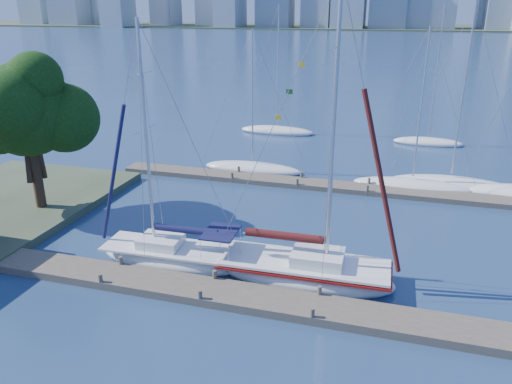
# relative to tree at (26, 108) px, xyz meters

# --- Properties ---
(ground) EXTENTS (700.00, 700.00, 0.00)m
(ground) POSITION_rel_tree_xyz_m (13.71, -6.08, -6.83)
(ground) COLOR navy
(ground) RESTS_ON ground
(near_dock) EXTENTS (26.00, 2.00, 0.40)m
(near_dock) POSITION_rel_tree_xyz_m (13.71, -6.08, -6.63)
(near_dock) COLOR #4C4337
(near_dock) RESTS_ON ground
(far_dock) EXTENTS (30.00, 1.80, 0.36)m
(far_dock) POSITION_rel_tree_xyz_m (15.71, 9.92, -6.65)
(far_dock) COLOR #4C4337
(far_dock) RESTS_ON ground
(far_shore) EXTENTS (800.00, 100.00, 1.50)m
(far_shore) POSITION_rel_tree_xyz_m (13.71, 313.92, -6.83)
(far_shore) COLOR #38472D
(far_shore) RESTS_ON ground
(tree) EXTENTS (7.70, 7.02, 10.17)m
(tree) POSITION_rel_tree_xyz_m (0.00, 0.00, 0.00)
(tree) COLOR black
(tree) RESTS_ON ground
(sailboat_navy) EXTENTS (7.67, 2.75, 12.59)m
(sailboat_navy) POSITION_rel_tree_xyz_m (10.73, -3.65, -5.78)
(sailboat_navy) COLOR white
(sailboat_navy) RESTS_ON ground
(sailboat_maroon) EXTENTS (8.72, 3.03, 14.39)m
(sailboat_maroon) POSITION_rel_tree_xyz_m (17.72, -3.45, -5.72)
(sailboat_maroon) COLOR white
(sailboat_maroon) RESTS_ON ground
(bg_boat_1) EXTENTS (8.31, 4.05, 11.30)m
(bg_boat_1) POSITION_rel_tree_xyz_m (10.41, 12.21, -6.59)
(bg_boat_1) COLOR white
(bg_boat_1) RESTS_ON ground
(bg_boat_3) EXTENTS (8.67, 3.50, 11.62)m
(bg_boat_3) POSITION_rel_tree_xyz_m (22.75, 11.48, -6.59)
(bg_boat_3) COLOR white
(bg_boat_3) RESTS_ON ground
(bg_boat_4) EXTENTS (8.83, 3.49, 13.18)m
(bg_boat_4) POSITION_rel_tree_xyz_m (25.45, 12.63, -6.56)
(bg_boat_4) COLOR white
(bg_boat_4) RESTS_ON ground
(bg_boat_6) EXTENTS (8.03, 4.88, 13.00)m
(bg_boat_6) POSITION_rel_tree_xyz_m (9.17, 25.28, -6.57)
(bg_boat_6) COLOR white
(bg_boat_6) RESTS_ON ground
(bg_boat_7) EXTENTS (6.73, 3.21, 13.01)m
(bg_boat_7) POSITION_rel_tree_xyz_m (24.26, 24.92, -6.58)
(bg_boat_7) COLOR white
(bg_boat_7) RESTS_ON ground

